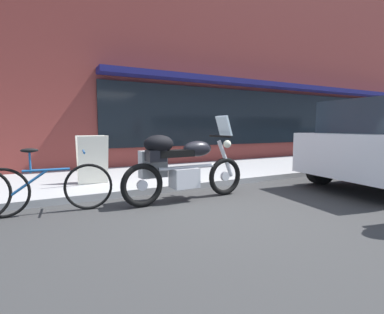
# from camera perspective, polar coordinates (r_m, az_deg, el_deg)

# --- Properties ---
(ground_plane) EXTENTS (80.00, 80.00, 0.00)m
(ground_plane) POSITION_cam_1_polar(r_m,az_deg,el_deg) (4.29, 3.87, -10.51)
(ground_plane) COLOR #313131
(storefront_building) EXTENTS (21.17, 0.90, 7.14)m
(storefront_building) POSITION_cam_1_polar(r_m,az_deg,el_deg) (12.08, 20.13, 16.46)
(storefront_building) COLOR maroon
(storefront_building) RESTS_ON ground_plane
(sidewalk_curb) EXTENTS (30.00, 3.01, 0.12)m
(sidewalk_curb) POSITION_cam_1_polar(r_m,az_deg,el_deg) (12.90, 32.33, -0.10)
(sidewalk_curb) COLOR #9C9C9C
(sidewalk_curb) RESTS_ON ground_plane
(touring_motorcycle) EXTENTS (2.24, 0.63, 1.41)m
(touring_motorcycle) POSITION_cam_1_polar(r_m,az_deg,el_deg) (4.68, -2.54, -1.45)
(touring_motorcycle) COLOR black
(touring_motorcycle) RESTS_ON ground_plane
(parked_bicycle) EXTENTS (1.77, 0.48, 0.93)m
(parked_bicycle) POSITION_cam_1_polar(r_m,az_deg,el_deg) (4.51, -26.90, -5.44)
(parked_bicycle) COLOR black
(parked_bicycle) RESTS_ON ground_plane
(sandwich_board_sign) EXTENTS (0.55, 0.41, 0.93)m
(sandwich_board_sign) POSITION_cam_1_polar(r_m,az_deg,el_deg) (5.87, -19.20, -0.50)
(sandwich_board_sign) COLOR silver
(sandwich_board_sign) RESTS_ON sidewalk_curb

